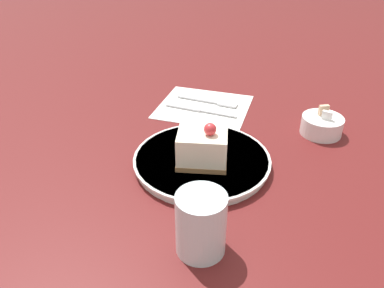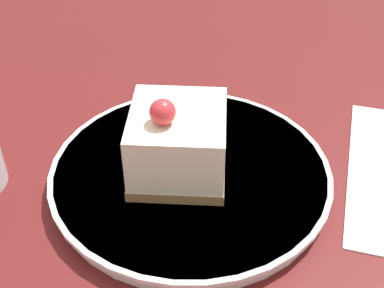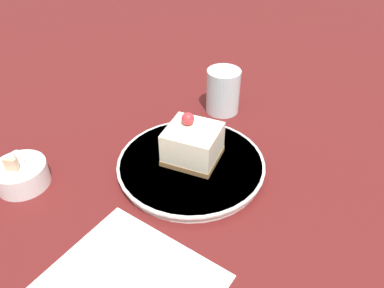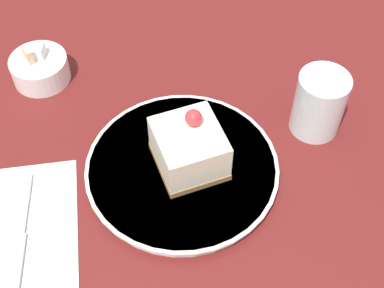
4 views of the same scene
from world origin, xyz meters
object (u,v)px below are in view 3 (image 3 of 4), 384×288
(cake_slice, at_px, (192,145))
(drinking_glass, at_px, (223,91))
(knife, at_px, (149,279))
(plate, at_px, (191,165))
(sugar_bowl, at_px, (21,175))

(cake_slice, relative_size, drinking_glass, 0.99)
(knife, bearing_deg, plate, 25.29)
(knife, xyz_separation_m, drinking_glass, (0.41, 0.06, 0.04))
(drinking_glass, bearing_deg, knife, -171.34)
(knife, bearing_deg, drinking_glass, 22.79)
(cake_slice, distance_m, knife, 0.23)
(plate, distance_m, drinking_glass, 0.20)
(knife, xyz_separation_m, sugar_bowl, (0.07, 0.28, 0.01))
(plate, xyz_separation_m, sugar_bowl, (-0.15, 0.23, 0.01))
(knife, relative_size, drinking_glass, 1.87)
(cake_slice, xyz_separation_m, sugar_bowl, (-0.15, 0.23, -0.03))
(plate, height_order, knife, plate)
(drinking_glass, bearing_deg, sugar_bowl, 148.42)
(cake_slice, bearing_deg, plate, -167.10)
(knife, relative_size, sugar_bowl, 2.02)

